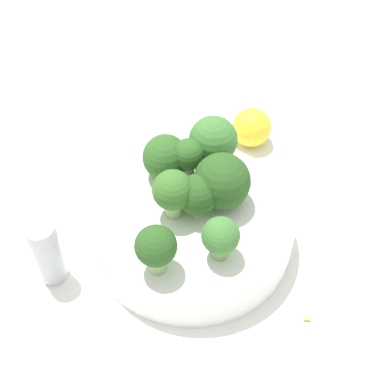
{
  "coord_description": "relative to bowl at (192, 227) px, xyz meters",
  "views": [
    {
      "loc": [
        0.36,
        -0.03,
        0.47
      ],
      "look_at": [
        0.0,
        0.0,
        0.08
      ],
      "focal_mm": 50.0,
      "sensor_mm": 36.0,
      "label": 1
    }
  ],
  "objects": [
    {
      "name": "ground_plane",
      "position": [
        0.0,
        0.0,
        -0.02
      ],
      "size": [
        3.0,
        3.0,
        0.0
      ],
      "primitive_type": "plane",
      "color": "white"
    },
    {
      "name": "bowl",
      "position": [
        0.0,
        0.0,
        0.0
      ],
      "size": [
        0.22,
        0.22,
        0.05
      ],
      "primitive_type": "cylinder",
      "color": "white",
      "rests_on": "ground_plane"
    },
    {
      "name": "broccoli_floret_0",
      "position": [
        -0.07,
        0.03,
        0.06
      ],
      "size": [
        0.05,
        0.05,
        0.06
      ],
      "color": "#84AD66",
      "rests_on": "bowl"
    },
    {
      "name": "broccoli_floret_1",
      "position": [
        0.0,
        -0.02,
        0.06
      ],
      "size": [
        0.04,
        0.04,
        0.06
      ],
      "color": "#84AD66",
      "rests_on": "bowl"
    },
    {
      "name": "broccoli_floret_2",
      "position": [
        -0.01,
        0.03,
        0.05
      ],
      "size": [
        0.06,
        0.06,
        0.06
      ],
      "color": "#84AD66",
      "rests_on": "bowl"
    },
    {
      "name": "broccoli_floret_3",
      "position": [
        0.0,
        0.01,
        0.05
      ],
      "size": [
        0.04,
        0.04,
        0.05
      ],
      "color": "#8EB770",
      "rests_on": "bowl"
    },
    {
      "name": "broccoli_floret_4",
      "position": [
        0.07,
        -0.04,
        0.06
      ],
      "size": [
        0.04,
        0.04,
        0.06
      ],
      "color": "#8EB770",
      "rests_on": "bowl"
    },
    {
      "name": "broccoli_floret_5",
      "position": [
        0.06,
        0.02,
        0.05
      ],
      "size": [
        0.04,
        0.04,
        0.05
      ],
      "color": "#7A9E5B",
      "rests_on": "bowl"
    },
    {
      "name": "broccoli_floret_6",
      "position": [
        -0.06,
        -0.02,
        0.05
      ],
      "size": [
        0.05,
        0.05,
        0.05
      ],
      "color": "#84AD66",
      "rests_on": "bowl"
    },
    {
      "name": "broccoli_floret_7",
      "position": [
        -0.05,
        -0.0,
        0.06
      ],
      "size": [
        0.03,
        0.03,
        0.05
      ],
      "color": "#7A9E5B",
      "rests_on": "bowl"
    },
    {
      "name": "pepper_shaker",
      "position": [
        0.04,
        -0.15,
        0.02
      ],
      "size": [
        0.03,
        0.03,
        0.08
      ],
      "color": "#B2B7BC",
      "rests_on": "ground_plane"
    },
    {
      "name": "lemon_wedge",
      "position": [
        -0.15,
        0.09,
        0.0
      ],
      "size": [
        0.05,
        0.05,
        0.05
      ],
      "primitive_type": "sphere",
      "color": "yellow",
      "rests_on": "ground_plane"
    },
    {
      "name": "almond_crumb_0",
      "position": [
        0.11,
        0.11,
        -0.02
      ],
      "size": [
        0.01,
        0.01,
        0.01
      ],
      "primitive_type": "cube",
      "rotation": [
        0.0,
        0.0,
        1.36
      ],
      "color": "tan",
      "rests_on": "ground_plane"
    },
    {
      "name": "almond_crumb_1",
      "position": [
        -0.04,
        -0.17,
        -0.02
      ],
      "size": [
        0.01,
        0.01,
        0.01
      ],
      "primitive_type": "cube",
      "rotation": [
        0.0,
        0.0,
        3.22
      ],
      "color": "#AD7F4C",
      "rests_on": "ground_plane"
    },
    {
      "name": "almond_crumb_2",
      "position": [
        -0.1,
        -0.08,
        -0.02
      ],
      "size": [
        0.01,
        0.01,
        0.01
      ],
      "primitive_type": "cube",
      "rotation": [
        0.0,
        0.0,
        0.62
      ],
      "color": "tan",
      "rests_on": "ground_plane"
    },
    {
      "name": "almond_crumb_3",
      "position": [
        -0.13,
        0.03,
        -0.02
      ],
      "size": [
        0.01,
        0.01,
        0.01
      ],
      "primitive_type": "cube",
      "rotation": [
        0.0,
        0.0,
        4.9
      ],
      "color": "olive",
      "rests_on": "ground_plane"
    }
  ]
}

